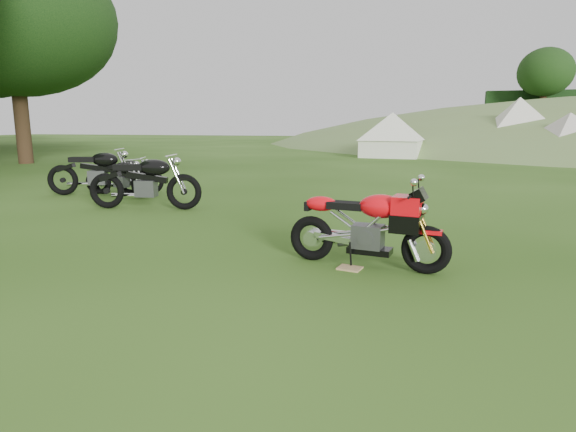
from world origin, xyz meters
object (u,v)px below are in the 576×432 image
(sport_motorcycle, at_px, (367,221))
(vintage_moto_c, at_px, (120,176))
(vintage_moto_a, at_px, (145,180))
(vintage_moto_b, at_px, (96,171))
(tent_mid, at_px, (518,127))
(tent_left, at_px, (392,133))
(tent_right, at_px, (568,134))
(plywood_board, at_px, (350,268))
(vintage_moto_d, at_px, (124,174))

(sport_motorcycle, xyz_separation_m, vintage_moto_c, (-5.84, 3.87, -0.07))
(vintage_moto_a, xyz_separation_m, vintage_moto_b, (-2.02, 1.27, 0.01))
(sport_motorcycle, distance_m, tent_mid, 22.53)
(vintage_moto_b, bearing_deg, tent_mid, 40.76)
(tent_left, bearing_deg, tent_right, 7.22)
(plywood_board, relative_size, tent_right, 0.09)
(vintage_moto_a, height_order, tent_left, tent_left)
(plywood_board, bearing_deg, tent_right, 70.78)
(sport_motorcycle, distance_m, vintage_moto_d, 7.28)
(vintage_moto_a, xyz_separation_m, tent_right, (10.89, 16.44, 0.59))
(vintage_moto_b, bearing_deg, sport_motorcycle, -48.07)
(sport_motorcycle, xyz_separation_m, tent_left, (-1.12, 18.69, 0.64))
(sport_motorcycle, bearing_deg, vintage_moto_b, 157.23)
(sport_motorcycle, relative_size, vintage_moto_b, 0.82)
(plywood_board, distance_m, tent_left, 18.90)
(vintage_moto_b, relative_size, tent_mid, 0.65)
(vintage_moto_d, height_order, tent_left, tent_left)
(vintage_moto_c, bearing_deg, plywood_board, -22.36)
(vintage_moto_d, bearing_deg, sport_motorcycle, -54.45)
(tent_right, bearing_deg, vintage_moto_b, -149.71)
(plywood_board, height_order, vintage_moto_b, vintage_moto_b)
(vintage_moto_a, height_order, tent_mid, tent_mid)
(sport_motorcycle, bearing_deg, vintage_moto_c, 154.45)
(vintage_moto_c, xyz_separation_m, vintage_moto_d, (-0.12, 0.32, 0.00))
(plywood_board, height_order, vintage_moto_d, vintage_moto_d)
(vintage_moto_a, relative_size, vintage_moto_d, 1.23)
(plywood_board, distance_m, tent_mid, 22.74)
(vintage_moto_b, bearing_deg, tent_right, 32.26)
(sport_motorcycle, bearing_deg, vintage_moto_d, 152.87)
(tent_right, bearing_deg, tent_mid, 98.69)
(sport_motorcycle, relative_size, tent_left, 0.65)
(tent_mid, bearing_deg, vintage_moto_a, -122.83)
(vintage_moto_a, distance_m, vintage_moto_d, 2.28)
(vintage_moto_d, relative_size, tent_left, 0.63)
(sport_motorcycle, height_order, vintage_moto_c, sport_motorcycle)
(plywood_board, bearing_deg, vintage_moto_d, 143.24)
(vintage_moto_c, bearing_deg, tent_left, 85.23)
(vintage_moto_b, height_order, tent_left, tent_left)
(vintage_moto_d, xyz_separation_m, tent_mid, (10.87, 17.79, 0.96))
(vintage_moto_a, distance_m, tent_left, 16.49)
(plywood_board, height_order, tent_right, tent_right)
(sport_motorcycle, xyz_separation_m, vintage_moto_a, (-4.38, 2.53, 0.03))
(tent_mid, bearing_deg, tent_left, -158.70)
(sport_motorcycle, height_order, tent_left, tent_left)
(tent_mid, bearing_deg, vintage_moto_b, -129.19)
(sport_motorcycle, xyz_separation_m, tent_mid, (4.91, 21.97, 0.88))
(plywood_board, relative_size, tent_mid, 0.08)
(vintage_moto_d, bearing_deg, vintage_moto_a, -65.70)
(vintage_moto_b, bearing_deg, vintage_moto_c, -10.85)
(vintage_moto_a, relative_size, tent_right, 0.78)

